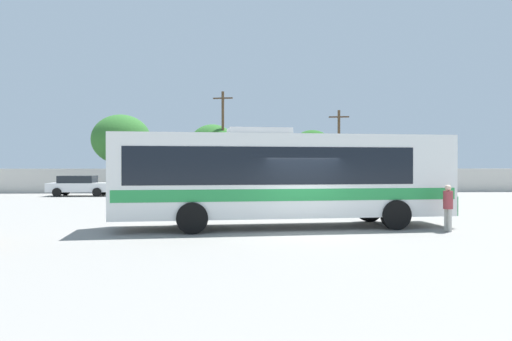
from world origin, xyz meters
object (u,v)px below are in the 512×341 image
at_px(parked_car_leftmost_white, 80,185).
at_px(parked_car_second_dark_blue, 176,185).
at_px(coach_bus_white_green, 280,175).
at_px(utility_pole_near, 339,148).
at_px(attendant_by_bus_door, 448,205).
at_px(roadside_tree_left, 121,139).
at_px(roadside_tree_midleft, 213,144).
at_px(roadside_tree_midright, 312,148).
at_px(utility_pole_far, 223,139).

xyz_separation_m(parked_car_leftmost_white, parked_car_second_dark_blue, (6.97, 0.25, -0.03)).
bearing_deg(coach_bus_white_green, utility_pole_near, 72.54).
relative_size(attendant_by_bus_door, roadside_tree_left, 0.23).
height_order(parked_car_leftmost_white, utility_pole_near, utility_pole_near).
bearing_deg(utility_pole_near, roadside_tree_midleft, 168.93).
relative_size(roadside_tree_left, roadside_tree_midright, 1.21).
bearing_deg(parked_car_leftmost_white, utility_pole_far, 36.59).
bearing_deg(roadside_tree_midleft, utility_pole_far, -50.07).
xyz_separation_m(roadside_tree_left, roadside_tree_midright, (17.94, 2.06, -0.65)).
xyz_separation_m(parked_car_leftmost_white, roadside_tree_left, (1.07, 8.76, 3.82)).
xyz_separation_m(utility_pole_far, roadside_tree_midright, (8.66, 3.14, -0.68)).
relative_size(parked_car_second_dark_blue, roadside_tree_midright, 0.81).
bearing_deg(coach_bus_white_green, utility_pole_far, 95.16).
height_order(attendant_by_bus_door, parked_car_leftmost_white, attendant_by_bus_door).
bearing_deg(coach_bus_white_green, parked_car_leftmost_white, 124.26).
bearing_deg(utility_pole_near, parked_car_leftmost_white, -162.25).
distance_m(parked_car_second_dark_blue, utility_pole_near, 15.43).
bearing_deg(utility_pole_far, parked_car_second_dark_blue, -114.44).
height_order(parked_car_second_dark_blue, roadside_tree_midleft, roadside_tree_midleft).
xyz_separation_m(attendant_by_bus_door, utility_pole_far, (-7.96, 27.79, 3.74)).
height_order(coach_bus_white_green, utility_pole_far, utility_pole_far).
bearing_deg(roadside_tree_midright, utility_pole_near, -68.08).
bearing_deg(roadside_tree_left, utility_pole_far, -6.62).
distance_m(parked_car_leftmost_white, roadside_tree_left, 9.62).
xyz_separation_m(attendant_by_bus_door, roadside_tree_left, (-17.24, 28.86, 3.72)).
height_order(utility_pole_far, roadside_tree_left, utility_pole_far).
bearing_deg(utility_pole_near, roadside_tree_midright, 111.92).
distance_m(coach_bus_white_green, roadside_tree_midleft, 27.83).
bearing_deg(parked_car_second_dark_blue, roadside_tree_midleft, 74.33).
height_order(utility_pole_near, roadside_tree_midright, utility_pole_near).
relative_size(attendant_by_bus_door, parked_car_second_dark_blue, 0.34).
distance_m(coach_bus_white_green, parked_car_leftmost_white, 22.64).
height_order(roadside_tree_left, roadside_tree_midright, roadside_tree_left).
relative_size(parked_car_second_dark_blue, utility_pole_far, 0.52).
bearing_deg(parked_car_leftmost_white, utility_pole_near, 17.75).
distance_m(attendant_by_bus_door, roadside_tree_midleft, 30.47).
height_order(roadside_tree_midleft, roadside_tree_midright, roadside_tree_midleft).
xyz_separation_m(parked_car_leftmost_white, utility_pole_near, (20.70, 6.63, 2.97)).
relative_size(roadside_tree_midleft, roadside_tree_midright, 1.06).
distance_m(parked_car_second_dark_blue, roadside_tree_left, 11.05).
bearing_deg(roadside_tree_midleft, parked_car_second_dark_blue, -105.67).
relative_size(parked_car_second_dark_blue, roadside_tree_midleft, 0.76).
xyz_separation_m(attendant_by_bus_door, roadside_tree_midright, (0.70, 30.92, 3.07)).
height_order(parked_car_leftmost_white, parked_car_second_dark_blue, parked_car_leftmost_white).
bearing_deg(roadside_tree_midleft, roadside_tree_midright, 11.62).
xyz_separation_m(coach_bus_white_green, utility_pole_near, (7.96, 25.32, 1.86)).
height_order(parked_car_second_dark_blue, roadside_tree_left, roadside_tree_left).
bearing_deg(parked_car_second_dark_blue, attendant_by_bus_door, -60.88).
distance_m(utility_pole_near, roadside_tree_midright, 4.52).
distance_m(coach_bus_white_green, utility_pole_far, 26.62).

